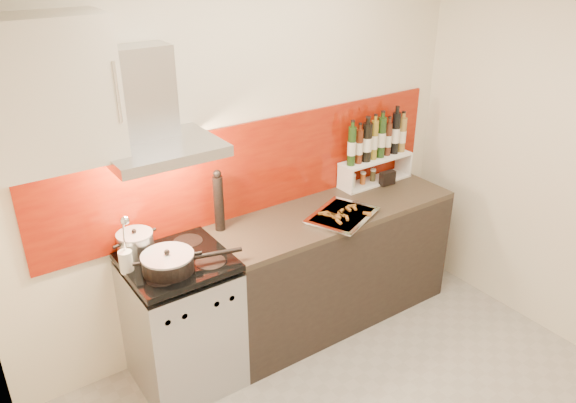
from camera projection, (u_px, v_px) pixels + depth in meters
back_wall at (249, 157)px, 3.71m from camera, size 3.40×0.02×2.60m
left_wall at (21, 395)px, 1.80m from camera, size 0.02×2.80×2.60m
backsplash at (257, 167)px, 3.76m from camera, size 3.00×0.02×0.64m
range_stove at (183, 323)px, 3.50m from camera, size 0.60×0.60×0.91m
counter at (332, 263)px, 4.11m from camera, size 1.80×0.60×0.90m
range_hood at (152, 116)px, 3.04m from camera, size 0.62×0.50×0.61m
upper_cabinet at (39, 94)px, 2.66m from camera, size 0.70×0.35×0.72m
stock_pot at (136, 245)px, 3.29m from camera, size 0.21×0.21×0.18m
saute_pan at (169, 262)px, 3.16m from camera, size 0.57×0.30×0.14m
utensil_jar at (126, 255)px, 3.14m from camera, size 0.08×0.12×0.38m
pepper_mill at (219, 201)px, 3.56m from camera, size 0.07×0.07×0.42m
step_shelf at (377, 150)px, 4.22m from camera, size 0.62×0.17×0.52m
caddy_box at (387, 178)px, 4.25m from camera, size 0.13×0.06×0.10m
baking_tray at (342, 215)px, 3.79m from camera, size 0.57×0.51×0.03m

